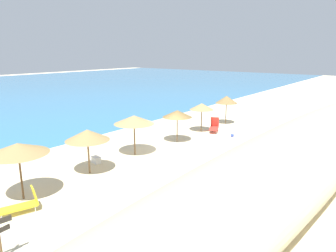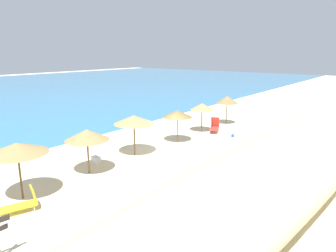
{
  "view_description": "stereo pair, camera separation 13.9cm",
  "coord_description": "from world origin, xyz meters",
  "px_view_note": "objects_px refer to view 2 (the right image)",
  "views": [
    {
      "loc": [
        -15.69,
        -11.54,
        6.43
      ],
      "look_at": [
        0.44,
        0.88,
        1.52
      ],
      "focal_mm": 32.96,
      "sensor_mm": 36.0,
      "label": 1
    },
    {
      "loc": [
        -15.6,
        -11.65,
        6.43
      ],
      "look_at": [
        0.44,
        0.88,
        1.52
      ],
      "focal_mm": 32.96,
      "sensor_mm": 36.0,
      "label": 2
    }
  ],
  "objects_px": {
    "beach_umbrella_4": "(202,107)",
    "beach_umbrella_1": "(87,135)",
    "beach_umbrella_3": "(177,114)",
    "lounge_chair_0": "(215,126)",
    "lounge_chair_1": "(22,203)",
    "beach_ball": "(233,135)",
    "beach_umbrella_0": "(17,148)",
    "beach_umbrella_5": "(227,100)",
    "beach_umbrella_2": "(134,120)",
    "cooler_box": "(96,160)"
  },
  "relations": [
    {
      "from": "beach_umbrella_0",
      "to": "beach_umbrella_1",
      "type": "relative_size",
      "value": 1.07
    },
    {
      "from": "beach_umbrella_1",
      "to": "beach_ball",
      "type": "distance_m",
      "value": 12.03
    },
    {
      "from": "cooler_box",
      "to": "beach_umbrella_4",
      "type": "bearing_deg",
      "value": -5.77
    },
    {
      "from": "beach_umbrella_3",
      "to": "beach_umbrella_5",
      "type": "distance_m",
      "value": 7.42
    },
    {
      "from": "beach_umbrella_4",
      "to": "beach_umbrella_1",
      "type": "bearing_deg",
      "value": 179.46
    },
    {
      "from": "beach_umbrella_2",
      "to": "beach_umbrella_4",
      "type": "distance_m",
      "value": 7.57
    },
    {
      "from": "beach_umbrella_3",
      "to": "lounge_chair_1",
      "type": "height_order",
      "value": "beach_umbrella_3"
    },
    {
      "from": "beach_umbrella_4",
      "to": "lounge_chair_0",
      "type": "bearing_deg",
      "value": -49.59
    },
    {
      "from": "lounge_chair_0",
      "to": "lounge_chair_1",
      "type": "relative_size",
      "value": 1.04
    },
    {
      "from": "beach_umbrella_0",
      "to": "beach_umbrella_4",
      "type": "bearing_deg",
      "value": -0.13
    },
    {
      "from": "beach_umbrella_0",
      "to": "beach_ball",
      "type": "height_order",
      "value": "beach_umbrella_0"
    },
    {
      "from": "beach_umbrella_3",
      "to": "beach_ball",
      "type": "xyz_separation_m",
      "value": [
        3.8,
        -2.56,
        -1.99
      ]
    },
    {
      "from": "beach_umbrella_0",
      "to": "lounge_chair_0",
      "type": "distance_m",
      "value": 15.93
    },
    {
      "from": "lounge_chair_1",
      "to": "beach_umbrella_3",
      "type": "bearing_deg",
      "value": -66.66
    },
    {
      "from": "lounge_chair_0",
      "to": "lounge_chair_1",
      "type": "distance_m",
      "value": 16.41
    },
    {
      "from": "beach_umbrella_0",
      "to": "beach_umbrella_2",
      "type": "height_order",
      "value": "beach_umbrella_0"
    },
    {
      "from": "beach_umbrella_1",
      "to": "beach_umbrella_5",
      "type": "relative_size",
      "value": 0.94
    },
    {
      "from": "beach_umbrella_1",
      "to": "beach_umbrella_2",
      "type": "bearing_deg",
      "value": 3.1
    },
    {
      "from": "beach_umbrella_5",
      "to": "lounge_chair_1",
      "type": "distance_m",
      "value": 19.61
    },
    {
      "from": "beach_umbrella_4",
      "to": "beach_ball",
      "type": "relative_size",
      "value": 9.68
    },
    {
      "from": "beach_umbrella_1",
      "to": "lounge_chair_1",
      "type": "xyz_separation_m",
      "value": [
        -4.37,
        -1.25,
        -1.76
      ]
    },
    {
      "from": "lounge_chair_0",
      "to": "lounge_chair_1",
      "type": "height_order",
      "value": "lounge_chair_0"
    },
    {
      "from": "beach_umbrella_3",
      "to": "beach_umbrella_5",
      "type": "height_order",
      "value": "beach_umbrella_5"
    },
    {
      "from": "lounge_chair_0",
      "to": "cooler_box",
      "type": "distance_m",
      "value": 10.97
    },
    {
      "from": "beach_umbrella_2",
      "to": "beach_umbrella_5",
      "type": "relative_size",
      "value": 0.99
    },
    {
      "from": "lounge_chair_0",
      "to": "beach_umbrella_5",
      "type": "bearing_deg",
      "value": -104.06
    },
    {
      "from": "beach_umbrella_4",
      "to": "beach_ball",
      "type": "xyz_separation_m",
      "value": [
        0.17,
        -2.74,
        -1.99
      ]
    },
    {
      "from": "beach_umbrella_4",
      "to": "beach_umbrella_3",
      "type": "bearing_deg",
      "value": -177.15
    },
    {
      "from": "beach_umbrella_2",
      "to": "cooler_box",
      "type": "bearing_deg",
      "value": 164.42
    },
    {
      "from": "beach_umbrella_3",
      "to": "lounge_chair_0",
      "type": "bearing_deg",
      "value": -8.43
    },
    {
      "from": "lounge_chair_0",
      "to": "cooler_box",
      "type": "height_order",
      "value": "lounge_chair_0"
    },
    {
      "from": "beach_umbrella_2",
      "to": "beach_umbrella_5",
      "type": "distance_m",
      "value": 11.37
    },
    {
      "from": "beach_umbrella_0",
      "to": "beach_umbrella_4",
      "type": "distance_m",
      "value": 15.09
    },
    {
      "from": "beach_umbrella_4",
      "to": "lounge_chair_0",
      "type": "relative_size",
      "value": 1.42
    },
    {
      "from": "beach_umbrella_2",
      "to": "beach_ball",
      "type": "distance_m",
      "value": 8.59
    },
    {
      "from": "beach_umbrella_1",
      "to": "beach_ball",
      "type": "xyz_separation_m",
      "value": [
        11.51,
        -2.85,
        -2.03
      ]
    },
    {
      "from": "beach_umbrella_5",
      "to": "beach_ball",
      "type": "relative_size",
      "value": 10.53
    },
    {
      "from": "beach_umbrella_4",
      "to": "lounge_chair_1",
      "type": "xyz_separation_m",
      "value": [
        -15.71,
        -1.15,
        -1.73
      ]
    },
    {
      "from": "beach_umbrella_0",
      "to": "beach_umbrella_5",
      "type": "relative_size",
      "value": 1.01
    },
    {
      "from": "beach_umbrella_4",
      "to": "beach_umbrella_2",
      "type": "bearing_deg",
      "value": 177.64
    },
    {
      "from": "beach_umbrella_0",
      "to": "beach_ball",
      "type": "distance_m",
      "value": 15.67
    },
    {
      "from": "lounge_chair_1",
      "to": "beach_ball",
      "type": "height_order",
      "value": "lounge_chair_1"
    },
    {
      "from": "beach_umbrella_0",
      "to": "lounge_chair_1",
      "type": "bearing_deg",
      "value": -117.72
    },
    {
      "from": "lounge_chair_1",
      "to": "cooler_box",
      "type": "bearing_deg",
      "value": -50.02
    },
    {
      "from": "lounge_chair_0",
      "to": "beach_ball",
      "type": "height_order",
      "value": "lounge_chair_0"
    },
    {
      "from": "beach_umbrella_2",
      "to": "beach_ball",
      "type": "xyz_separation_m",
      "value": [
        7.73,
        -3.05,
        -2.17
      ]
    },
    {
      "from": "beach_umbrella_1",
      "to": "beach_umbrella_5",
      "type": "height_order",
      "value": "beach_umbrella_5"
    },
    {
      "from": "beach_umbrella_1",
      "to": "lounge_chair_0",
      "type": "distance_m",
      "value": 12.19
    },
    {
      "from": "beach_umbrella_1",
      "to": "beach_ball",
      "type": "bearing_deg",
      "value": -13.91
    },
    {
      "from": "lounge_chair_1",
      "to": "beach_ball",
      "type": "relative_size",
      "value": 6.57
    }
  ]
}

